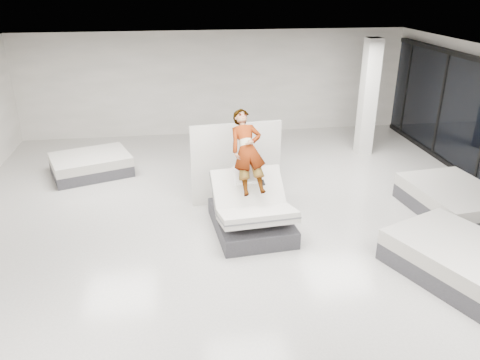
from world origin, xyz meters
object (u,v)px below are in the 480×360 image
Objects in this scene: hero_bed at (251,213)px; column at (368,98)px; person at (248,167)px; remote at (263,182)px; divider_panel at (236,163)px; flat_bed_right_near at (460,260)px; flat_bed_right_far at (453,200)px; flat_bed_left_far at (91,165)px.

column is at bearing 45.58° from hero_bed.
remote is at bearing -57.85° from person.
flat_bed_right_near is at bearing -51.10° from divider_panel.
remote is at bearing -177.85° from flat_bed_right_far.
person is 1.11m from divider_panel.
flat_bed_right_far is 4.09m from column.
column is at bearing 83.30° from flat_bed_right_near.
flat_bed_right_near reaches higher than flat_bed_right_far.
remote is (0.25, -0.33, -0.21)m from person.
person is 4.83m from flat_bed_left_far.
divider_panel reaches higher than flat_bed_left_far.
divider_panel is at bearing 134.43° from flat_bed_right_near.
flat_bed_right_far is 2.46m from flat_bed_right_near.
flat_bed_right_far is at bearing -2.71° from remote.
divider_panel is at bearing 98.54° from remote.
divider_panel is 0.62× the size of column.
remote is 4.24m from flat_bed_right_far.
column is (-0.48, 3.84, 1.31)m from flat_bed_right_far.
column is (7.49, 0.54, 1.34)m from flat_bed_left_far.
flat_bed_right_near is (3.32, -3.39, -0.61)m from divider_panel.
divider_panel is 4.71m from flat_bed_right_far.
divider_panel reaches higher than flat_bed_right_near.
flat_bed_right_near is at bearing -40.64° from person.
remote is 5.19m from flat_bed_left_far.
hero_bed is 1.48m from divider_panel.
flat_bed_right_far is (4.17, 0.16, -0.74)m from remote.
flat_bed_right_near is 1.18× the size of flat_bed_left_far.
remote reaches higher than flat_bed_right_far.
divider_panel reaches higher than remote.
hero_bed is at bearing -90.00° from person.
flat_bed_left_far is (-3.46, 2.08, -0.65)m from divider_panel.
divider_panel is (-0.11, 1.38, 0.53)m from hero_bed.
flat_bed_right_near is at bearing -38.86° from flat_bed_left_far.
remote is 0.07× the size of divider_panel.
hero_bed is 1.00× the size of divider_panel.
hero_bed is at bearing -177.99° from flat_bed_right_far.
remote is at bearing -132.75° from column.
remote is at bearing 146.17° from flat_bed_right_near.
divider_panel is 4.78m from flat_bed_right_near.
person reaches higher than hero_bed.
person is 5.40m from column.
flat_bed_right_near is at bearing -118.64° from flat_bed_right_far.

